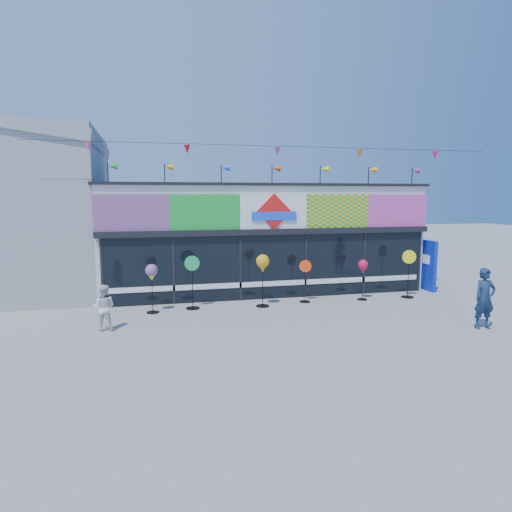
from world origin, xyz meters
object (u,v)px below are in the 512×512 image
object	(u,v)px
spinner_3	(305,280)
spinner_0	(152,274)
adult_man	(485,299)
child	(104,308)
spinner_5	(408,273)
spinner_2	(263,265)
spinner_1	(192,281)
spinner_4	(363,268)
blue_sign	(428,265)

from	to	relation	value
spinner_3	spinner_0	bearing A→B (deg)	-176.98
adult_man	child	distance (m)	10.45
spinner_5	child	distance (m)	10.44
spinner_2	spinner_3	distance (m)	1.72
spinner_1	spinner_2	bearing A→B (deg)	-5.82
spinner_3	spinner_4	size ratio (longest dim) A/B	1.02
spinner_0	blue_sign	bearing A→B (deg)	5.97
spinner_1	adult_man	size ratio (longest dim) A/B	1.03
spinner_0	spinner_2	distance (m)	3.56
child	adult_man	bearing A→B (deg)	178.85
spinner_2	spinner_3	size ratio (longest dim) A/B	1.19
spinner_5	child	xyz separation A→B (m)	(-10.30, -1.69, -0.28)
spinner_0	spinner_5	bearing A→B (deg)	0.61
spinner_1	spinner_5	distance (m)	7.72
adult_man	spinner_2	bearing A→B (deg)	146.65
adult_man	child	world-z (taller)	adult_man
spinner_1	child	xyz separation A→B (m)	(-2.58, -1.83, -0.29)
spinner_2	spinner_4	bearing A→B (deg)	2.21
spinner_1	spinner_2	xyz separation A→B (m)	(2.29, -0.23, 0.47)
spinner_4	blue_sign	bearing A→B (deg)	16.54
spinner_1	child	world-z (taller)	spinner_1
child	spinner_4	bearing A→B (deg)	-157.13
spinner_2	spinner_3	xyz separation A→B (m)	(1.58, 0.28, -0.62)
blue_sign	spinner_4	bearing A→B (deg)	-163.65
spinner_1	spinner_3	xyz separation A→B (m)	(3.87, 0.04, -0.15)
spinner_2	spinner_4	world-z (taller)	spinner_2
spinner_4	adult_man	bearing A→B (deg)	-67.44
spinner_2	spinner_4	size ratio (longest dim) A/B	1.22
spinner_0	spinner_1	xyz separation A→B (m)	(1.28, 0.23, -0.32)
adult_man	spinner_4	bearing A→B (deg)	115.13
spinner_1	adult_man	world-z (taller)	spinner_1
spinner_0	adult_man	size ratio (longest dim) A/B	0.92
spinner_3	spinner_5	distance (m)	3.86
spinner_5	blue_sign	bearing A→B (deg)	34.54
blue_sign	child	bearing A→B (deg)	-167.29
blue_sign	spinner_3	distance (m)	5.36
spinner_0	spinner_5	distance (m)	9.00
spinner_1	spinner_0	bearing A→B (deg)	-169.85
blue_sign	spinner_3	xyz separation A→B (m)	(-5.30, -0.82, -0.20)
spinner_3	child	distance (m)	6.72
spinner_4	child	world-z (taller)	spinner_4
spinner_2	spinner_1	bearing A→B (deg)	174.18
spinner_1	spinner_2	world-z (taller)	spinner_2
spinner_4	child	xyz separation A→B (m)	(-8.53, -1.74, -0.51)
spinner_3	spinner_4	bearing A→B (deg)	-3.69
spinner_2	child	xyz separation A→B (m)	(-4.87, -1.59, -0.76)
spinner_1	blue_sign	bearing A→B (deg)	5.38
blue_sign	spinner_5	xyz separation A→B (m)	(-1.45, -1.00, -0.07)
blue_sign	spinner_3	world-z (taller)	blue_sign
spinner_3	blue_sign	bearing A→B (deg)	8.80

